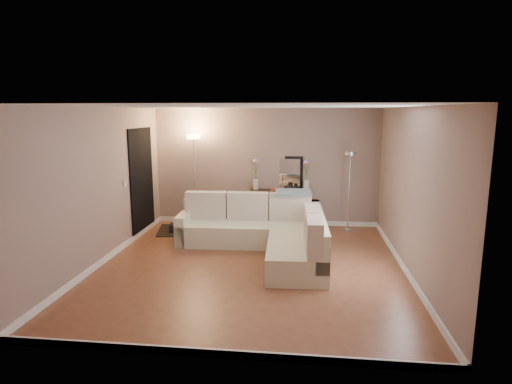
# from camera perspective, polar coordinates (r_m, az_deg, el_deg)

# --- Properties ---
(floor) EXTENTS (5.00, 5.50, 0.01)m
(floor) POSITION_cam_1_polar(r_m,az_deg,el_deg) (7.22, -0.73, -9.83)
(floor) COLOR brown
(floor) RESTS_ON ground
(ceiling) EXTENTS (5.00, 5.50, 0.01)m
(ceiling) POSITION_cam_1_polar(r_m,az_deg,el_deg) (6.77, -0.78, 11.36)
(ceiling) COLOR white
(ceiling) RESTS_ON ground
(wall_back) EXTENTS (5.00, 0.02, 2.60)m
(wall_back) POSITION_cam_1_polar(r_m,az_deg,el_deg) (9.59, 1.32, 3.32)
(wall_back) COLOR gray
(wall_back) RESTS_ON ground
(wall_front) EXTENTS (5.00, 0.02, 2.60)m
(wall_front) POSITION_cam_1_polar(r_m,az_deg,el_deg) (4.22, -5.48, -6.20)
(wall_front) COLOR gray
(wall_front) RESTS_ON ground
(wall_left) EXTENTS (0.02, 5.50, 2.60)m
(wall_left) POSITION_cam_1_polar(r_m,az_deg,el_deg) (7.61, -19.86, 0.77)
(wall_left) COLOR gray
(wall_left) RESTS_ON ground
(wall_right) EXTENTS (0.02, 5.50, 2.60)m
(wall_right) POSITION_cam_1_polar(r_m,az_deg,el_deg) (7.02, 20.02, -0.02)
(wall_right) COLOR gray
(wall_right) RESTS_ON ground
(baseboard_back) EXTENTS (5.00, 0.03, 0.10)m
(baseboard_back) POSITION_cam_1_polar(r_m,az_deg,el_deg) (9.80, 1.28, -3.96)
(baseboard_back) COLOR white
(baseboard_back) RESTS_ON ground
(baseboard_front) EXTENTS (5.00, 0.03, 0.10)m
(baseboard_front) POSITION_cam_1_polar(r_m,az_deg,el_deg) (4.76, -5.13, -20.67)
(baseboard_front) COLOR white
(baseboard_front) RESTS_ON ground
(baseboard_left) EXTENTS (0.03, 5.50, 0.10)m
(baseboard_left) POSITION_cam_1_polar(r_m,az_deg,el_deg) (7.89, -19.12, -8.21)
(baseboard_left) COLOR white
(baseboard_left) RESTS_ON ground
(baseboard_right) EXTENTS (0.03, 5.50, 0.10)m
(baseboard_right) POSITION_cam_1_polar(r_m,az_deg,el_deg) (7.34, 19.20, -9.65)
(baseboard_right) COLOR white
(baseboard_right) RESTS_ON ground
(doorway) EXTENTS (0.02, 1.20, 2.20)m
(doorway) POSITION_cam_1_polar(r_m,az_deg,el_deg) (9.16, -14.95, 1.35)
(doorway) COLOR black
(doorway) RESTS_ON ground
(switch_plate) EXTENTS (0.02, 0.08, 0.12)m
(switch_plate) POSITION_cam_1_polar(r_m,az_deg,el_deg) (8.37, -17.09, 1.09)
(switch_plate) COLOR white
(switch_plate) RESTS_ON ground
(sectional_sofa) EXTENTS (2.81, 2.64, 0.96)m
(sectional_sofa) POSITION_cam_1_polar(r_m,az_deg,el_deg) (7.89, 1.41, -5.29)
(sectional_sofa) COLOR beige
(sectional_sofa) RESTS_ON floor
(throw_blanket) EXTENTS (0.72, 0.46, 0.09)m
(throw_blanket) POSITION_cam_1_polar(r_m,az_deg,el_deg) (8.39, 5.02, -0.05)
(throw_blanket) COLOR slate
(throw_blanket) RESTS_ON sectional_sofa
(console_table) EXTENTS (1.35, 0.44, 0.82)m
(console_table) POSITION_cam_1_polar(r_m,az_deg,el_deg) (9.56, 2.81, -1.81)
(console_table) COLOR black
(console_table) RESTS_ON floor
(leaning_mirror) EXTENTS (0.94, 0.10, 0.74)m
(leaning_mirror) POSITION_cam_1_polar(r_m,az_deg,el_deg) (9.59, 3.46, 2.63)
(leaning_mirror) COLOR black
(leaning_mirror) RESTS_ON console_table
(table_decor) EXTENTS (0.56, 0.13, 0.13)m
(table_decor) POSITION_cam_1_polar(r_m,az_deg,el_deg) (9.44, 3.28, 0.39)
(table_decor) COLOR #D45425
(table_decor) RESTS_ON console_table
(flower_vase_left) EXTENTS (0.15, 0.13, 0.70)m
(flower_vase_left) POSITION_cam_1_polar(r_m,az_deg,el_deg) (9.51, -0.02, 2.09)
(flower_vase_left) COLOR silver
(flower_vase_left) RESTS_ON console_table
(flower_vase_right) EXTENTS (0.15, 0.13, 0.70)m
(flower_vase_right) POSITION_cam_1_polar(r_m,az_deg,el_deg) (9.39, 6.75, 1.90)
(flower_vase_right) COLOR silver
(flower_vase_right) RESTS_ON console_table
(floor_lamp_lit) EXTENTS (0.34, 0.34, 2.04)m
(floor_lamp_lit) POSITION_cam_1_polar(r_m,az_deg,el_deg) (9.51, -8.26, 3.99)
(floor_lamp_lit) COLOR silver
(floor_lamp_lit) RESTS_ON floor
(floor_lamp_unlit) EXTENTS (0.29, 0.29, 1.71)m
(floor_lamp_unlit) POSITION_cam_1_polar(r_m,az_deg,el_deg) (9.21, 12.37, 2.19)
(floor_lamp_unlit) COLOR silver
(floor_lamp_unlit) RESTS_ON floor
(charcoal_rug) EXTENTS (1.50, 1.24, 0.02)m
(charcoal_rug) POSITION_cam_1_polar(r_m,az_deg,el_deg) (9.41, -8.83, -4.98)
(charcoal_rug) COLOR black
(charcoal_rug) RESTS_ON floor
(black_bag) EXTENTS (0.42, 0.33, 0.24)m
(black_bag) POSITION_cam_1_polar(r_m,az_deg,el_deg) (9.31, -10.25, -4.97)
(black_bag) COLOR black
(black_bag) RESTS_ON charcoal_rug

